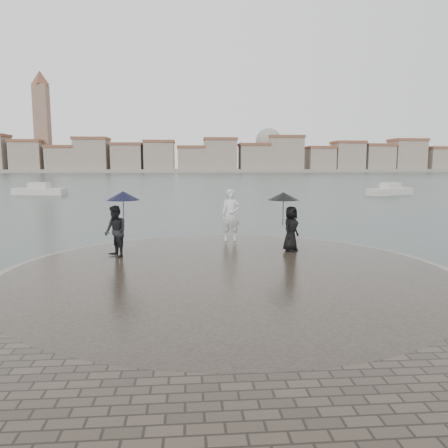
{
  "coord_description": "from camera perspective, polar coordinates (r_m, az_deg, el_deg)",
  "views": [
    {
      "loc": [
        -1.04,
        -8.09,
        3.24
      ],
      "look_at": [
        0.0,
        4.8,
        1.45
      ],
      "focal_mm": 35.0,
      "sensor_mm": 36.0,
      "label": 1
    }
  ],
  "objects": [
    {
      "name": "boats",
      "position": [
        45.75,
        -1.25,
        4.28
      ],
      "size": [
        42.23,
        6.37,
        1.5
      ],
      "color": "beige",
      "rests_on": "ground"
    },
    {
      "name": "statue",
      "position": [
        16.36,
        0.89,
        1.18
      ],
      "size": [
        0.75,
        0.54,
        1.94
      ],
      "primitive_type": "imported",
      "rotation": [
        0.0,
        0.0,
        -0.11
      ],
      "color": "silver",
      "rests_on": "quay_tip"
    },
    {
      "name": "quay_tip",
      "position": [
        12.03,
        0.5,
        -6.85
      ],
      "size": [
        11.9,
        11.9,
        0.36
      ],
      "primitive_type": "cylinder",
      "color": "#2D261E",
      "rests_on": "ground"
    },
    {
      "name": "kerb_ring",
      "position": [
        12.03,
        0.5,
        -6.95
      ],
      "size": [
        12.5,
        12.5,
        0.32
      ],
      "primitive_type": "cylinder",
      "color": "gray",
      "rests_on": "ground"
    },
    {
      "name": "ground",
      "position": [
        8.77,
        2.59,
        -13.79
      ],
      "size": [
        400.0,
        400.0,
        0.0
      ],
      "primitive_type": "plane",
      "color": "#2B3835",
      "rests_on": "ground"
    },
    {
      "name": "far_skyline",
      "position": [
        168.89,
        -6.45,
        8.62
      ],
      "size": [
        260.0,
        20.0,
        37.0
      ],
      "color": "gray",
      "rests_on": "ground"
    },
    {
      "name": "visitor_right",
      "position": [
        14.56,
        8.37,
        0.93
      ],
      "size": [
        1.2,
        1.07,
        1.95
      ],
      "color": "black",
      "rests_on": "quay_tip"
    },
    {
      "name": "visitor_left",
      "position": [
        13.88,
        -13.72,
        0.37
      ],
      "size": [
        1.25,
        1.12,
        2.04
      ],
      "color": "black",
      "rests_on": "quay_tip"
    }
  ]
}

